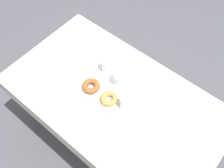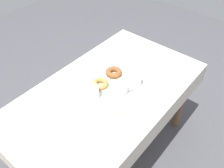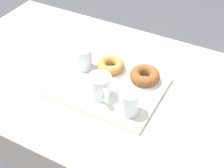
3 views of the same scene
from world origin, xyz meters
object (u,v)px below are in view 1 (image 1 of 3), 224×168
object	(u,v)px
donut_plate_left	(91,88)
donut_plate_right	(109,100)
serving_tray	(114,90)
water_glass_near	(107,66)
dining_table	(114,103)
sugar_donut_right	(109,98)
sugar_donut_left	(91,86)
tea_mug_left	(119,78)
water_glass_far	(126,103)

from	to	relation	value
donut_plate_left	donut_plate_right	world-z (taller)	same
serving_tray	water_glass_near	bearing A→B (deg)	145.85
dining_table	sugar_donut_right	xyz separation A→B (m)	(-0.00, -0.05, 0.13)
sugar_donut_left	tea_mug_left	bearing A→B (deg)	55.18
sugar_donut_right	serving_tray	bearing A→B (deg)	109.47
tea_mug_left	water_glass_near	bearing A→B (deg)	168.78
tea_mug_left	sugar_donut_right	world-z (taller)	tea_mug_left
serving_tray	water_glass_near	distance (m)	0.18
water_glass_far	sugar_donut_left	distance (m)	0.26
donut_plate_left	donut_plate_right	size ratio (longest dim) A/B	1.00
dining_table	sugar_donut_left	distance (m)	0.21
sugar_donut_right	sugar_donut_left	bearing A→B (deg)	-178.73
water_glass_near	tea_mug_left	bearing A→B (deg)	-11.22
donut_plate_left	dining_table	bearing A→B (deg)	20.49
water_glass_near	donut_plate_left	bearing A→B (deg)	-83.68
tea_mug_left	sugar_donut_left	xyz separation A→B (m)	(-0.11, -0.16, -0.02)
donut_plate_right	dining_table	bearing A→B (deg)	87.64
donut_plate_left	water_glass_far	bearing A→B (deg)	8.91
tea_mug_left	sugar_donut_left	world-z (taller)	tea_mug_left
water_glass_near	water_glass_far	bearing A→B (deg)	-27.37
dining_table	sugar_donut_right	world-z (taller)	sugar_donut_right
water_glass_near	sugar_donut_left	world-z (taller)	water_glass_near
dining_table	donut_plate_left	bearing A→B (deg)	-159.51
tea_mug_left	sugar_donut_right	size ratio (longest dim) A/B	0.97
serving_tray	sugar_donut_left	size ratio (longest dim) A/B	3.56
dining_table	water_glass_far	bearing A→B (deg)	-8.48
tea_mug_left	water_glass_near	xyz separation A→B (m)	(-0.13, 0.03, -0.00)
water_glass_far	donut_plate_right	world-z (taller)	water_glass_far
dining_table	donut_plate_left	distance (m)	0.20
sugar_donut_left	sugar_donut_right	xyz separation A→B (m)	(0.15, 0.00, -0.00)
donut_plate_left	tea_mug_left	bearing A→B (deg)	55.18
serving_tray	donut_plate_right	distance (m)	0.09
sugar_donut_right	donut_plate_right	bearing A→B (deg)	0.00
water_glass_far	tea_mug_left	bearing A→B (deg)	141.31
water_glass_near	donut_plate_left	world-z (taller)	water_glass_near
donut_plate_left	sugar_donut_right	size ratio (longest dim) A/B	1.10
dining_table	donut_plate_left	world-z (taller)	donut_plate_left
dining_table	water_glass_near	size ratio (longest dim) A/B	15.92
tea_mug_left	donut_plate_left	xyz separation A→B (m)	(-0.11, -0.16, -0.04)
donut_plate_left	donut_plate_right	distance (m)	0.15
dining_table	donut_plate_right	world-z (taller)	donut_plate_right
dining_table	water_glass_far	xyz separation A→B (m)	(0.11, -0.02, 0.15)
tea_mug_left	water_glass_near	distance (m)	0.13
water_glass_far	donut_plate_left	bearing A→B (deg)	-171.09
sugar_donut_left	donut_plate_right	xyz separation A→B (m)	(0.15, 0.00, -0.02)
dining_table	donut_plate_left	size ratio (longest dim) A/B	11.66
donut_plate_left	water_glass_near	bearing A→B (deg)	96.32
serving_tray	donut_plate_left	bearing A→B (deg)	-142.39
serving_tray	sugar_donut_right	xyz separation A→B (m)	(0.03, -0.09, 0.03)
donut_plate_left	sugar_donut_left	bearing A→B (deg)	0.00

